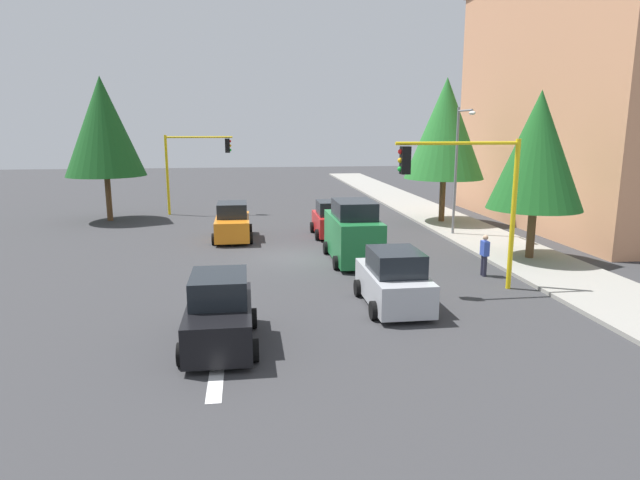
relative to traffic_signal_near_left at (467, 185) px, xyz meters
name	(u,v)px	position (x,y,z in m)	size (l,w,h in m)	color
ground_plane	(295,258)	(-6.00, -5.68, -3.93)	(120.00, 120.00, 0.00)	#353538
sidewalk_kerb	(468,231)	(-11.00, 4.82, -3.85)	(80.00, 4.00, 0.15)	gray
lane_arrow_near	(217,367)	(5.51, -8.68, -3.92)	(2.40, 1.10, 1.10)	silver
apartment_block	(593,96)	(-12.45, 12.82, 3.84)	(18.84, 9.30, 15.50)	tan
traffic_signal_near_left	(467,185)	(0.00, 0.00, 0.00)	(0.36, 4.59, 5.54)	yellow
traffic_signal_far_right	(194,158)	(-20.00, -11.34, -0.06)	(0.36, 4.59, 5.45)	yellow
street_lamp_curbside	(459,158)	(-9.61, 3.52, 0.42)	(2.15, 0.28, 7.00)	slate
tree_roadside_mid	(445,129)	(-14.00, 4.32, 1.94)	(4.86, 4.86, 8.91)	brown
tree_roadside_near	(538,151)	(-4.00, 4.82, 1.01)	(4.12, 4.12, 7.53)	brown
tree_opposite_side	(103,127)	(-18.00, -16.68, 2.06)	(4.96, 4.96, 9.10)	brown
delivery_van_green	(353,233)	(-5.05, -3.13, -2.64)	(4.80, 2.22, 2.77)	#1E7238
car_silver	(394,281)	(1.45, -3.01, -3.03)	(3.98, 2.11, 1.98)	#B2B5BA
car_black	(220,314)	(4.02, -8.65, -3.03)	(3.94, 2.06, 1.98)	black
car_orange	(233,223)	(-10.74, -8.61, -3.03)	(4.19, 2.09, 1.98)	orange
car_red	(330,220)	(-10.93, -3.24, -3.03)	(3.64, 1.97, 1.98)	red
pedestrian_crossing	(485,254)	(-1.80, 1.66, -3.02)	(0.40, 0.24, 1.70)	#262638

